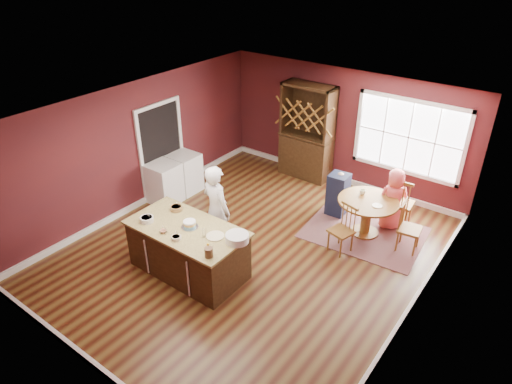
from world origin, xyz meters
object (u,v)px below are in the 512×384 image
Objects in this scene: dining_table at (367,210)px; seated_woman at (393,199)px; toddler at (342,180)px; washer at (164,183)px; chair_east at (410,227)px; high_chair at (338,193)px; layer_cake at (190,224)px; kitchen_island at (188,250)px; hutch at (307,132)px; chair_north at (401,201)px; dryer at (185,173)px; chair_south at (341,229)px; baker at (216,210)px.

seated_woman is (0.31, 0.51, 0.11)m from dining_table.
washer is at bearing -151.24° from toddler.
chair_east is 1.72m from high_chair.
layer_cake reaches higher than dining_table.
kitchen_island is 0.54m from layer_cake.
dining_table is 0.51× the size of hutch.
layer_cake is 0.27× the size of chair_north.
hutch is (-0.34, 4.35, 0.16)m from layer_cake.
toddler is at bearing -28.08° from seated_woman.
dryer is (-4.97, -0.81, -0.05)m from chair_east.
kitchen_island is 4.45m from hutch.
chair_south is (1.81, 2.07, -0.50)m from layer_cake.
chair_east is at bearing -13.40° from toddler.
washer is at bearing 21.27° from chair_north.
layer_cake is 0.31× the size of high_chair.
seated_woman is at bearing 57.07° from chair_north.
chair_east is (2.81, 2.86, -0.48)m from layer_cake.
chair_north reaches higher than kitchen_island.
kitchen_island is 2.97m from dryer.
baker is at bearing -31.84° from dryer.
kitchen_island is at bearing -138.51° from layer_cake.
high_chair is 0.42× the size of hutch.
chair_north is at bearing 59.64° from dining_table.
high_chair is at bearing 12.60° from chair_north.
layer_cake is at bearing -123.78° from dining_table.
chair_east is 0.44× the size of hutch.
high_chair is at bearing -27.44° from seated_woman.
baker is 3.64m from hutch.
layer_cake is 0.13× the size of hutch.
seated_woman is at bearing 24.40° from washer.
chair_north is (0.41, 0.71, 0.01)m from dining_table.
chair_south reaches higher than washer.
dryer is at bearing -164.75° from chair_south.
kitchen_island is 2.29× the size of dryer.
high_chair is at bearing -37.44° from hutch.
dryer is (-2.12, 1.31, -0.43)m from baker.
chair_east is 0.91× the size of chair_north.
dryer is (-1.83, -2.30, -0.69)m from hutch.
hutch is at bearing 148.18° from chair_south.
kitchen_island reaches higher than dining_table.
chair_south is 3.20m from hutch.
chair_north is (0.54, 1.53, 0.07)m from chair_south.
chair_south is 3.68× the size of toddler.
dining_table is 2.76m from hutch.
toddler is (-0.62, 1.18, 0.33)m from chair_south.
chair_south is at bearing 48.69° from kitchen_island.
hutch reaches higher than toddler.
kitchen_island is 4.14m from seated_woman.
washer is 1.01× the size of dryer.
high_chair is 3.70× the size of toddler.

